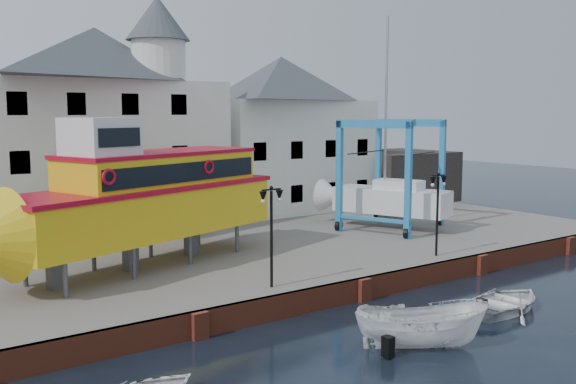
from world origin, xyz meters
TOP-DOWN VIEW (x-y plane):
  - ground at (0.00, 0.00)m, footprint 140.00×140.00m
  - hardstanding at (0.00, 11.00)m, footprint 44.00×22.00m
  - quay_wall at (-0.00, 0.10)m, footprint 44.00×0.47m
  - building_white_main at (-4.87, 18.39)m, footprint 14.00×8.30m
  - building_white_right at (9.00, 19.00)m, footprint 12.00×8.00m
  - shed_dark at (19.00, 17.00)m, footprint 8.00×7.00m
  - lamp_post_left at (-4.00, 1.20)m, footprint 1.12×0.32m
  - lamp_post_right at (6.00, 1.20)m, footprint 1.12×0.32m
  - tour_boat at (-7.57, 7.30)m, footprint 16.30×8.60m
  - travel_lift at (9.37, 8.80)m, footprint 7.30×8.77m
  - motorboat_a at (-2.15, -5.33)m, footprint 4.84×4.06m
  - motorboat_b at (3.95, -4.40)m, footprint 4.84×3.73m

SIDE VIEW (x-z plane):
  - ground at x=0.00m, z-range 0.00..0.00m
  - motorboat_a at x=-2.15m, z-range -0.90..0.90m
  - motorboat_b at x=3.95m, z-range -0.46..0.46m
  - hardstanding at x=0.00m, z-range 0.00..1.00m
  - quay_wall at x=0.00m, z-range 0.00..1.00m
  - shed_dark at x=19.00m, z-range 1.00..5.00m
  - travel_lift at x=9.37m, z-range -3.30..9.62m
  - lamp_post_left at x=-4.00m, z-range 2.07..6.27m
  - lamp_post_right at x=6.00m, z-range 2.07..6.27m
  - tour_boat at x=-7.57m, z-range 0.80..7.73m
  - building_white_right at x=9.00m, z-range 1.00..12.20m
  - building_white_main at x=-4.87m, z-range 0.34..14.34m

